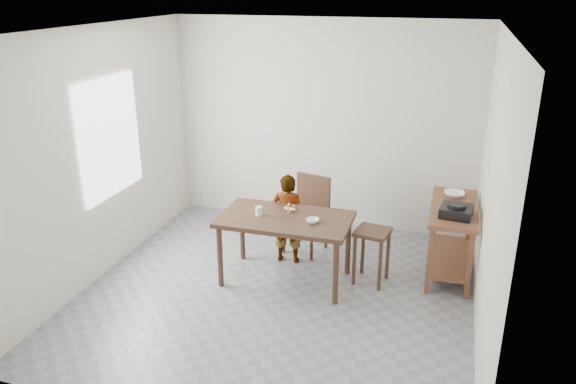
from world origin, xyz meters
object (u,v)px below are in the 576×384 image
(dining_table, at_px, (285,249))
(dining_chair, at_px, (305,216))
(child, at_px, (288,219))
(stool, at_px, (371,256))
(prep_counter, at_px, (451,240))

(dining_table, bearing_deg, dining_chair, 88.50)
(child, height_order, dining_chair, child)
(child, bearing_deg, stool, 162.59)
(prep_counter, relative_size, dining_chair, 1.31)
(dining_table, xyz_separation_m, prep_counter, (1.72, 0.70, 0.03))
(dining_table, bearing_deg, stool, 14.26)
(child, distance_m, dining_chair, 0.35)
(dining_chair, height_order, stool, dining_chair)
(child, bearing_deg, dining_chair, -117.33)
(prep_counter, xyz_separation_m, stool, (-0.81, -0.47, -0.09))
(child, relative_size, dining_chair, 1.17)
(prep_counter, xyz_separation_m, child, (-1.83, -0.25, 0.14))
(dining_table, height_order, child, child)
(dining_table, bearing_deg, prep_counter, 22.15)
(prep_counter, distance_m, child, 1.85)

